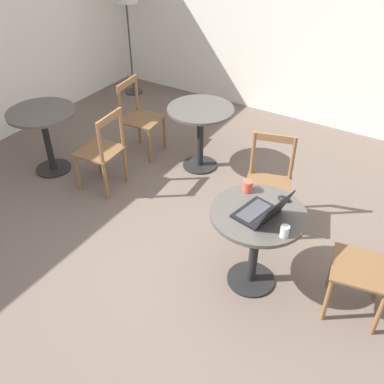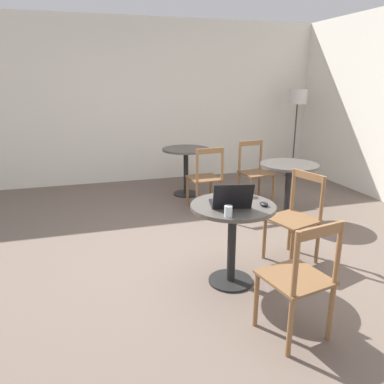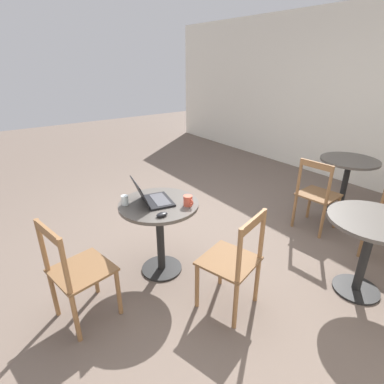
# 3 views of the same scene
# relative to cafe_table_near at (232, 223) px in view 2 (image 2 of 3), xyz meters

# --- Properties ---
(ground_plane) EXTENTS (16.00, 16.00, 0.00)m
(ground_plane) POSITION_rel_cafe_table_near_xyz_m (-0.19, 0.52, -0.56)
(ground_plane) COLOR #66564C
(wall_back) EXTENTS (9.40, 0.06, 2.70)m
(wall_back) POSITION_rel_cafe_table_near_xyz_m (-0.19, 3.75, 0.79)
(wall_back) COLOR silver
(wall_back) RESTS_ON ground_plane
(cafe_table_near) EXTENTS (0.72, 0.72, 0.72)m
(cafe_table_near) POSITION_rel_cafe_table_near_xyz_m (0.00, 0.00, 0.00)
(cafe_table_near) COLOR black
(cafe_table_near) RESTS_ON ground_plane
(cafe_table_mid) EXTENTS (0.72, 0.72, 0.72)m
(cafe_table_mid) POSITION_rel_cafe_table_near_xyz_m (1.28, 1.26, 0.00)
(cafe_table_mid) COLOR black
(cafe_table_mid) RESTS_ON ground_plane
(cafe_table_far) EXTENTS (0.72, 0.72, 0.72)m
(cafe_table_far) POSITION_rel_cafe_table_near_xyz_m (0.33, 2.65, 0.00)
(cafe_table_far) COLOR black
(cafe_table_far) RESTS_ON ground_plane
(chair_near_right) EXTENTS (0.51, 0.51, 0.88)m
(chair_near_right) POSITION_rel_cafe_table_near_xyz_m (0.75, 0.22, -0.12)
(chair_near_right) COLOR brown
(chair_near_right) RESTS_ON ground_plane
(chair_near_front) EXTENTS (0.48, 0.48, 0.88)m
(chair_near_front) POSITION_rel_cafe_table_near_xyz_m (0.15, -0.81, -0.12)
(chair_near_front) COLOR brown
(chair_near_front) RESTS_ON ground_plane
(chair_mid_back) EXTENTS (0.45, 0.45, 0.88)m
(chair_mid_back) POSITION_rel_cafe_table_near_xyz_m (1.19, 2.02, -0.12)
(chair_mid_back) COLOR brown
(chair_mid_back) RESTS_ON ground_plane
(chair_far_front) EXTENTS (0.44, 0.44, 0.88)m
(chair_far_front) POSITION_rel_cafe_table_near_xyz_m (0.40, 1.89, -0.12)
(chair_far_front) COLOR brown
(chair_far_front) RESTS_ON ground_plane
(floor_lamp) EXTENTS (0.32, 0.32, 1.56)m
(floor_lamp) POSITION_rel_cafe_table_near_xyz_m (2.54, 3.22, 0.79)
(floor_lamp) COLOR #333333
(floor_lamp) RESTS_ON ground_plane
(laptop) EXTENTS (0.38, 0.37, 0.23)m
(laptop) POSITION_rel_cafe_table_near_xyz_m (-0.04, -0.04, 0.22)
(laptop) COLOR black
(laptop) RESTS_ON cafe_table_near
(mouse) EXTENTS (0.06, 0.10, 0.03)m
(mouse) POSITION_rel_cafe_table_near_xyz_m (0.23, -0.10, 0.19)
(mouse) COLOR black
(mouse) RESTS_ON cafe_table_near
(mug) EXTENTS (0.12, 0.08, 0.09)m
(mug) POSITION_rel_cafe_table_near_xyz_m (0.20, 0.18, 0.22)
(mug) COLOR #C64C38
(mug) RESTS_ON cafe_table_near
(drinking_glass) EXTENTS (0.06, 0.06, 0.09)m
(drinking_glass) POSITION_rel_cafe_table_near_xyz_m (-0.15, -0.26, 0.21)
(drinking_glass) COLOR silver
(drinking_glass) RESTS_ON cafe_table_near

